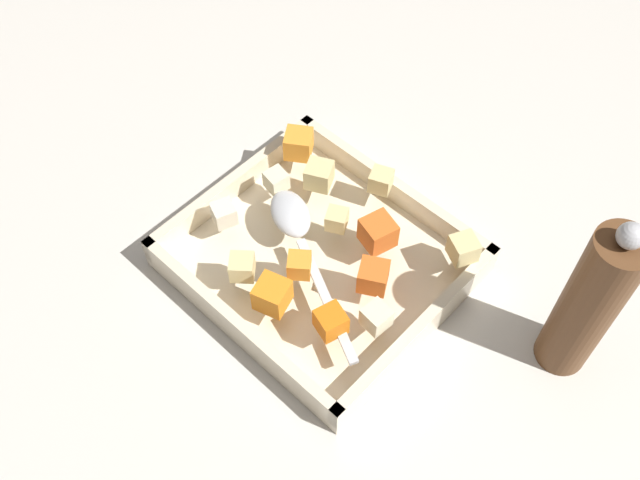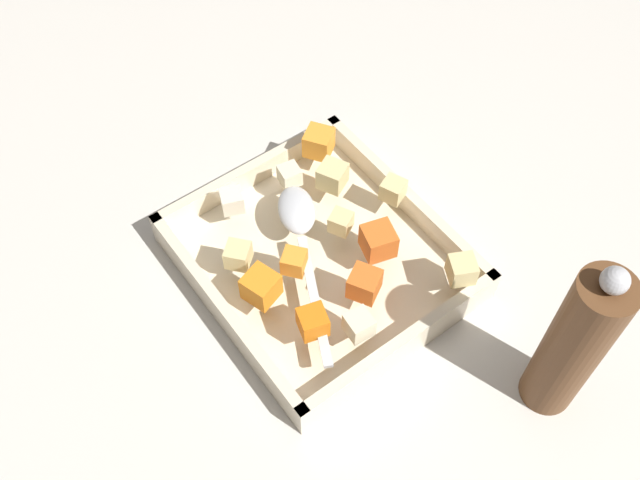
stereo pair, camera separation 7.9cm
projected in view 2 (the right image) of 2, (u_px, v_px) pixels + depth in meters
name	position (u px, v px, depth m)	size (l,w,h in m)	color
ground_plane	(302.00, 264.00, 0.84)	(4.00, 4.00, 0.00)	beige
baking_dish	(320.00, 261.00, 0.83)	(0.30, 0.27, 0.05)	beige
carrot_chunk_heap_side	(319.00, 142.00, 0.87)	(0.03, 0.03, 0.03)	orange
carrot_chunk_under_handle	(313.00, 322.00, 0.73)	(0.03, 0.03, 0.03)	orange
carrot_chunk_back_center	(364.00, 284.00, 0.76)	(0.03, 0.03, 0.03)	orange
carrot_chunk_heap_top	(261.00, 287.00, 0.75)	(0.03, 0.03, 0.03)	orange
carrot_chunk_far_right	(378.00, 241.00, 0.79)	(0.03, 0.03, 0.03)	orange
carrot_chunk_center	(294.00, 262.00, 0.78)	(0.02, 0.02, 0.02)	orange
potato_chunk_corner_nw	(238.00, 255.00, 0.78)	(0.03, 0.03, 0.03)	#E0CC89
potato_chunk_far_left	(290.00, 175.00, 0.85)	(0.02, 0.02, 0.02)	beige
potato_chunk_near_right	(332.00, 176.00, 0.84)	(0.03, 0.03, 0.03)	#E0CC89
potato_chunk_corner_ne	(341.00, 222.00, 0.81)	(0.02, 0.02, 0.02)	#E0CC89
potato_chunk_corner_se	(462.00, 269.00, 0.77)	(0.03, 0.03, 0.03)	#E0CC89
potato_chunk_near_left	(393.00, 190.00, 0.83)	(0.02, 0.02, 0.02)	#E0CC89
potato_chunk_mid_left	(359.00, 325.00, 0.73)	(0.03, 0.03, 0.03)	beige
parsnip_chunk_mid_right	(232.00, 201.00, 0.82)	(0.02, 0.02, 0.02)	silver
serving_spoon	(299.00, 220.00, 0.81)	(0.21, 0.12, 0.02)	silver
pepper_mill	(574.00, 345.00, 0.67)	(0.05, 0.05, 0.23)	brown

